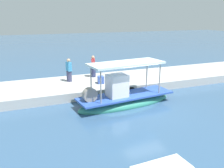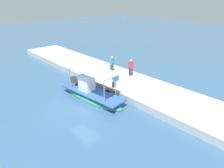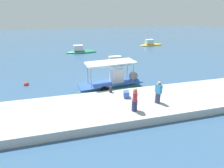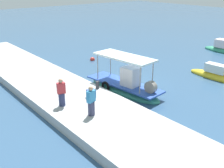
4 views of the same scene
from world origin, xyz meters
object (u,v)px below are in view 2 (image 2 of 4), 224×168
Objects in this scene: main_fishing_boat at (91,93)px; mooring_bollard at (113,85)px; fisherman_near_bollard at (131,68)px; cargo_crate at (116,78)px; fisherman_by_crate at (112,65)px.

main_fishing_boat is 12.67× the size of mooring_bollard.
cargo_crate is (0.09, 1.96, -0.50)m from fisherman_near_bollard.
fisherman_by_crate is at bearing -41.15° from mooring_bollard.
main_fishing_boat is 12.40× the size of cargo_crate.
fisherman_by_crate reaches higher than mooring_bollard.
main_fishing_boat reaches higher than fisherman_near_bollard.
fisherman_near_bollard is 3.34× the size of mooring_bollard.
fisherman_near_bollard is at bearing -74.84° from mooring_bollard.
cargo_crate is at bearing 145.30° from fisherman_by_crate.
main_fishing_boat is 3.14m from cargo_crate.
mooring_bollard is at bearing 105.16° from fisherman_near_bollard.
mooring_bollard is 1.50m from cargo_crate.
fisherman_near_bollard is 1.00× the size of fisherman_by_crate.
fisherman_near_bollard is at bearing -92.75° from cargo_crate.
main_fishing_boat reaches higher than cargo_crate.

